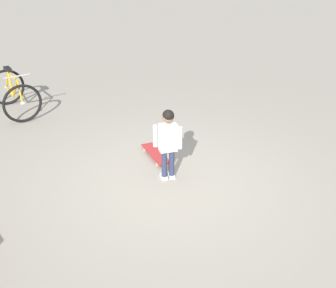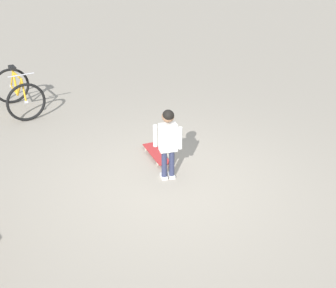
% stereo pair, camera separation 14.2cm
% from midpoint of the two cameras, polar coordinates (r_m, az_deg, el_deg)
% --- Properties ---
extents(ground_plane, '(50.00, 50.00, 0.00)m').
position_cam_midpoint_polar(ground_plane, '(6.59, -0.52, -4.84)').
color(ground_plane, '#9E9384').
extents(child_person, '(0.39, 0.28, 1.06)m').
position_cam_midpoint_polar(child_person, '(6.40, -0.64, 0.85)').
color(child_person, '#2D3351').
rests_on(child_person, ground).
extents(skateboard, '(0.71, 0.59, 0.07)m').
position_cam_midpoint_polar(skateboard, '(7.24, -2.11, -1.21)').
color(skateboard, '#B22D2D').
rests_on(skateboard, ground).
extents(bicycle_mid, '(1.28, 1.12, 0.85)m').
position_cam_midpoint_polar(bicycle_mid, '(9.22, -18.68, 5.81)').
color(bicycle_mid, black).
rests_on(bicycle_mid, ground).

